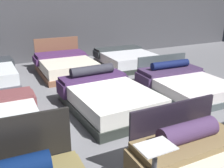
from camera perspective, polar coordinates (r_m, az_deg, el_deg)
The scene contains 6 objects.
ground_plane at distance 5.03m, azimuth 0.78°, elevation -7.40°, with size 18.00×18.00×0.02m, color slate.
showroom_back_wall at distance 9.42m, azimuth -14.66°, elevation 15.60°, with size 18.00×0.06×3.50m, color #47474C.
bed_4 at distance 5.24m, azimuth -0.93°, elevation -3.07°, with size 1.60×2.19×0.76m.
bed_5 at distance 6.43m, azimuth 15.74°, elevation 0.09°, with size 1.76×2.19×0.74m.
bed_7 at distance 7.82m, azimuth -10.40°, elevation 4.12°, with size 1.65×2.06×0.96m.
bed_8 at distance 8.56m, azimuth 3.27°, elevation 5.59°, with size 1.77×2.00×0.52m.
Camera 1 is at (-2.11, -3.97, 2.24)m, focal length 40.73 mm.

